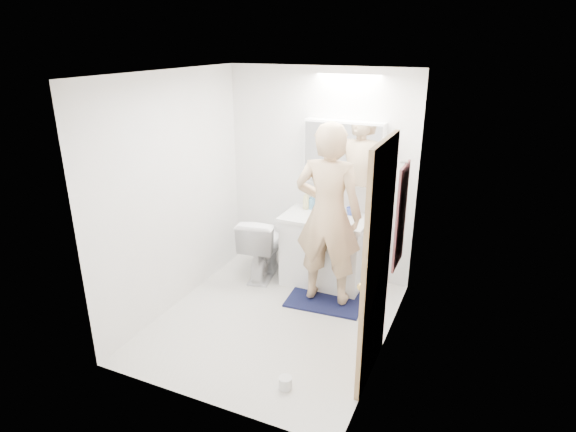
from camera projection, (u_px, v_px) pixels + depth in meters
The scene contains 23 objects.
floor at pixel (273, 321), 4.80m from camera, with size 2.50×2.50×0.00m, color silver.
ceiling at pixel (270, 73), 3.95m from camera, with size 2.50×2.50×0.00m, color white.
wall_back at pixel (320, 175), 5.45m from camera, with size 2.50×2.50×0.00m, color white.
wall_front at pixel (194, 264), 3.31m from camera, with size 2.50×2.50×0.00m, color white.
wall_left at pixel (174, 194), 4.79m from camera, with size 2.50×2.50×0.00m, color white.
wall_right at pixel (391, 227), 3.96m from camera, with size 2.50×2.50×0.00m, color white.
vanity_cabinet at pixel (325, 252), 5.41m from camera, with size 0.90×0.55×0.78m, color silver.
countertop at pixel (326, 218), 5.27m from camera, with size 0.95×0.58×0.04m, color silver.
sink_basin at pixel (327, 214), 5.28m from camera, with size 0.36×0.36×0.03m, color white.
faucet at pixel (332, 204), 5.42m from camera, with size 0.02×0.02×0.16m, color #B9B9BD.
medicine_cabinet at pixel (344, 153), 5.16m from camera, with size 0.88×0.14×0.70m, color white.
mirror_panel at pixel (342, 155), 5.10m from camera, with size 0.84×0.01×0.66m, color silver.
toilet at pixel (262, 246), 5.60m from camera, with size 0.42×0.74×0.76m, color white.
bath_rug at pixel (326, 300), 5.15m from camera, with size 0.80×0.55×0.02m, color #131C3C.
person at pixel (328, 215), 4.81m from camera, with size 0.69×0.45×1.90m, color tan.
door at pixel (377, 265), 3.74m from camera, with size 0.04×0.80×2.00m, color tan.
door_knob at pixel (361, 287), 3.51m from camera, with size 0.06×0.06×0.06m, color gold.
towel at pixel (401, 216), 4.47m from camera, with size 0.02×0.42×1.00m, color #131C3D.
towel_hook at pixel (404, 162), 4.29m from camera, with size 0.02×0.02×0.07m, color silver.
soap_bottle_a at pixel (306, 200), 5.47m from camera, with size 0.08×0.08×0.21m, color #C4C17F.
soap_bottle_b at pixel (312, 201), 5.48m from camera, with size 0.08×0.08×0.18m, color #5491B4.
toothbrush_cup at pixel (350, 211), 5.30m from camera, with size 0.09×0.09×0.09m, color #4359C9.
toilet_paper_roll at pixel (285, 383), 3.86m from camera, with size 0.11×0.11×0.10m, color silver.
Camera 1 is at (1.81, -3.71, 2.67)m, focal length 29.73 mm.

